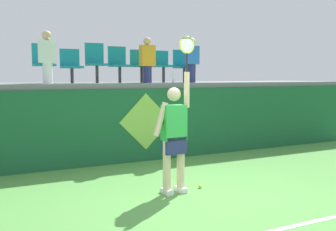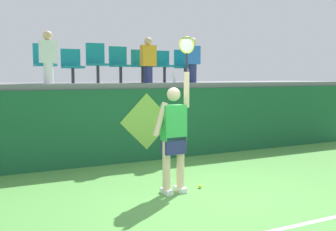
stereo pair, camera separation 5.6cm
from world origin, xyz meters
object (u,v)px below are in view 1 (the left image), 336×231
spectator_2 (47,56)px  water_bottle (173,78)px  spectator_0 (192,59)px  stadium_chair_2 (96,61)px  stadium_chair_0 (43,61)px  spectator_1 (147,59)px  stadium_chair_5 (162,64)px  stadium_chair_6 (183,64)px  stadium_chair_1 (71,64)px  stadium_chair_3 (119,62)px  tennis_player (174,134)px  tennis_ball (200,186)px  stadium_chair_4 (140,64)px

spectator_2 → water_bottle: bearing=-3.9°
spectator_0 → stadium_chair_2: bearing=169.0°
water_bottle → spectator_2: spectator_2 is taller
stadium_chair_0 → spectator_1: size_ratio=0.82×
stadium_chair_5 → stadium_chair_6: bearing=0.7°
stadium_chair_5 → stadium_chair_2: bearing=179.6°
stadium_chair_2 → stadium_chair_1: bearing=-179.2°
stadium_chair_0 → spectator_2: 0.46m
water_bottle → stadium_chair_6: size_ratio=0.28×
water_bottle → stadium_chair_3: 1.35m
spectator_1 → tennis_player: bearing=-106.3°
stadium_chair_6 → spectator_0: bearing=-90.0°
tennis_ball → stadium_chair_6: (1.53, 3.34, 2.18)m
spectator_0 → stadium_chair_0: bearing=172.7°
tennis_ball → stadium_chair_2: stadium_chair_2 is taller
stadium_chair_3 → stadium_chair_5: bearing=-0.4°
stadium_chair_0 → stadium_chair_3: stadium_chair_0 is taller
tennis_ball → stadium_chair_0: (-1.95, 3.35, 2.20)m
stadium_chair_0 → stadium_chair_4: bearing=-0.2°
stadium_chair_4 → spectator_1: (0.00, -0.41, 0.09)m
tennis_player → spectator_1: bearing=73.7°
stadium_chair_0 → spectator_2: (0.00, -0.45, 0.09)m
spectator_0 → spectator_1: size_ratio=1.04×
water_bottle → stadium_chair_2: stadium_chair_2 is taller
stadium_chair_4 → spectator_1: 0.42m
stadium_chair_1 → stadium_chair_4: size_ratio=0.96×
stadium_chair_1 → stadium_chair_5: bearing=-0.1°
tennis_player → stadium_chair_4: stadium_chair_4 is taller
stadium_chair_3 → stadium_chair_6: bearing=-0.0°
stadium_chair_6 → spectator_1: 1.26m
stadium_chair_4 → stadium_chair_5: bearing=-0.1°
tennis_ball → stadium_chair_0: stadium_chair_0 is taller
stadium_chair_0 → spectator_0: (3.47, -0.45, 0.10)m
stadium_chair_2 → stadium_chair_5: bearing=-0.4°
tennis_player → stadium_chair_5: (1.46, 3.37, 1.24)m
stadium_chair_6 → stadium_chair_4: bearing=-179.7°
tennis_ball → water_bottle: water_bottle is taller
stadium_chair_3 → stadium_chair_5: (1.15, -0.01, -0.02)m
tennis_player → stadium_chair_3: 3.61m
stadium_chair_2 → stadium_chair_3: 0.56m
stadium_chair_3 → stadium_chair_4: (0.56, -0.01, -0.02)m
stadium_chair_3 → stadium_chair_4: size_ratio=1.08×
stadium_chair_1 → stadium_chair_2: bearing=0.8°
water_bottle → stadium_chair_0: stadium_chair_0 is taller
spectator_0 → tennis_player: bearing=-124.9°
water_bottle → tennis_ball: bearing=-108.6°
tennis_player → water_bottle: bearing=62.4°
stadium_chair_3 → spectator_2: size_ratio=0.79×
stadium_chair_5 → tennis_player: bearing=-113.4°
stadium_chair_3 → stadium_chair_2: bearing=179.6°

